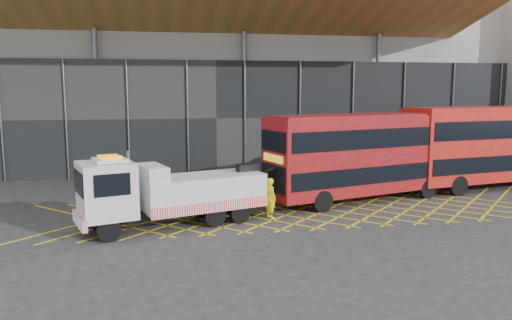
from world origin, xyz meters
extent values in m
plane|color=#28292B|center=(0.00, 0.00, 0.00)|extent=(120.00, 120.00, 0.00)
cube|color=gold|center=(-4.80, 0.00, 0.01)|extent=(7.16, 7.16, 0.01)
cube|color=gold|center=(-4.80, 0.00, 0.01)|extent=(7.16, 7.16, 0.01)
cube|color=gold|center=(-3.20, 0.00, 0.01)|extent=(7.16, 7.16, 0.01)
cube|color=gold|center=(-3.20, 0.00, 0.01)|extent=(7.16, 7.16, 0.01)
cube|color=gold|center=(-1.60, 0.00, 0.01)|extent=(7.16, 7.16, 0.01)
cube|color=gold|center=(-1.60, 0.00, 0.01)|extent=(7.16, 7.16, 0.01)
cube|color=gold|center=(0.00, 0.00, 0.01)|extent=(7.16, 7.16, 0.01)
cube|color=gold|center=(0.00, 0.00, 0.01)|extent=(7.16, 7.16, 0.01)
cube|color=gold|center=(1.60, 0.00, 0.01)|extent=(7.16, 7.16, 0.01)
cube|color=gold|center=(1.60, 0.00, 0.01)|extent=(7.16, 7.16, 0.01)
cube|color=gold|center=(3.20, 0.00, 0.01)|extent=(7.16, 7.16, 0.01)
cube|color=gold|center=(3.20, 0.00, 0.01)|extent=(7.16, 7.16, 0.01)
cube|color=gold|center=(4.80, 0.00, 0.01)|extent=(7.16, 7.16, 0.01)
cube|color=gold|center=(4.80, 0.00, 0.01)|extent=(7.16, 7.16, 0.01)
cube|color=gold|center=(6.40, 0.00, 0.01)|extent=(7.16, 7.16, 0.01)
cube|color=gold|center=(6.40, 0.00, 0.01)|extent=(7.16, 7.16, 0.01)
cube|color=gold|center=(8.00, 0.00, 0.01)|extent=(7.16, 7.16, 0.01)
cube|color=gold|center=(8.00, 0.00, 0.01)|extent=(7.16, 7.16, 0.01)
cube|color=gold|center=(9.60, 0.00, 0.01)|extent=(7.16, 7.16, 0.01)
cube|color=gold|center=(9.60, 0.00, 0.01)|extent=(7.16, 7.16, 0.01)
cube|color=gold|center=(11.20, 0.00, 0.01)|extent=(7.16, 7.16, 0.01)
cube|color=gold|center=(11.20, 0.00, 0.01)|extent=(7.16, 7.16, 0.01)
cube|color=gold|center=(12.80, 0.00, 0.01)|extent=(7.16, 7.16, 0.01)
cube|color=gold|center=(12.80, 0.00, 0.01)|extent=(7.16, 7.16, 0.01)
cube|color=gold|center=(14.40, 0.00, 0.01)|extent=(7.16, 7.16, 0.01)
cube|color=gold|center=(14.40, 0.00, 0.01)|extent=(7.16, 7.16, 0.01)
cube|color=gold|center=(16.00, 0.00, 0.01)|extent=(7.16, 7.16, 0.01)
cube|color=gold|center=(16.00, 0.00, 0.01)|extent=(7.16, 7.16, 0.01)
cube|color=gray|center=(2.00, 19.00, 9.00)|extent=(55.00, 14.00, 18.00)
cube|color=black|center=(2.00, 11.70, 4.00)|extent=(55.00, 0.80, 8.00)
cylinder|color=#595B60|center=(-6.00, 11.50, 5.00)|extent=(0.36, 0.36, 10.00)
cylinder|color=#595B60|center=(4.00, 11.50, 5.00)|extent=(0.36, 0.36, 10.00)
cylinder|color=#595B60|center=(14.00, 11.50, 5.00)|extent=(0.36, 0.36, 10.00)
cube|color=black|center=(-1.16, -1.65, 0.62)|extent=(8.29, 3.46, 0.31)
cube|color=silver|center=(-4.03, -2.59, 1.91)|extent=(2.71, 2.77, 2.31)
cube|color=black|center=(-5.05, -2.92, 2.31)|extent=(0.65, 1.87, 0.98)
cube|color=red|center=(-5.08, -2.93, 0.75)|extent=(0.93, 2.26, 0.49)
cube|color=orange|center=(-3.86, -2.53, 3.26)|extent=(1.09, 1.26, 0.11)
cube|color=silver|center=(0.02, -1.27, 1.46)|extent=(5.92, 3.81, 1.42)
cube|color=red|center=(0.37, -2.35, 0.93)|extent=(5.25, 1.76, 0.49)
cube|color=silver|center=(-2.17, -1.98, 2.48)|extent=(1.50, 2.30, 0.62)
cube|color=black|center=(2.22, -0.55, 2.31)|extent=(1.15, 0.75, 0.44)
cube|color=black|center=(3.06, -0.28, 1.86)|extent=(1.94, 0.90, 0.96)
cylinder|color=black|center=(-3.91, -3.53, 0.49)|extent=(1.02, 0.60, 0.98)
cylinder|color=black|center=(-4.48, -1.76, 0.49)|extent=(1.02, 0.60, 0.98)
cylinder|color=black|center=(1.66, -1.71, 0.49)|extent=(1.02, 0.60, 0.98)
cylinder|color=black|center=(1.08, 0.06, 0.49)|extent=(1.02, 0.60, 0.98)
cylinder|color=#595B60|center=(-3.20, -1.39, 2.40)|extent=(0.12, 0.12, 1.95)
cube|color=maroon|center=(9.14, 1.71, 2.58)|extent=(11.82, 5.83, 4.07)
cube|color=black|center=(9.14, 1.71, 1.63)|extent=(11.40, 5.76, 0.89)
cube|color=black|center=(9.14, 1.71, 3.51)|extent=(11.40, 5.76, 1.00)
cube|color=black|center=(3.59, 0.07, 1.68)|extent=(0.72, 2.27, 1.36)
cube|color=black|center=(3.59, 0.07, 3.51)|extent=(0.72, 2.27, 1.00)
cube|color=yellow|center=(3.58, 0.07, 2.67)|extent=(0.59, 1.81, 0.37)
cube|color=maroon|center=(9.14, 1.71, 4.65)|extent=(11.54, 5.56, 0.13)
cylinder|color=black|center=(5.96, -0.47, 0.55)|extent=(1.14, 0.61, 1.09)
cylinder|color=black|center=(5.29, 1.81, 0.55)|extent=(1.14, 0.61, 1.09)
cylinder|color=black|center=(12.70, 1.52, 0.55)|extent=(1.14, 0.61, 1.09)
cylinder|color=black|center=(12.03, 3.80, 0.55)|extent=(1.14, 0.61, 1.09)
cube|color=#AD140F|center=(18.34, 3.68, 2.72)|extent=(12.48, 4.89, 4.29)
cube|color=black|center=(18.34, 3.68, 1.72)|extent=(12.01, 4.87, 0.94)
cube|color=black|center=(18.34, 3.68, 3.71)|extent=(12.01, 4.87, 1.05)
cube|color=black|center=(12.33, 2.62, 1.77)|extent=(0.49, 2.46, 1.44)
cube|color=black|center=(12.33, 2.62, 3.71)|extent=(0.49, 2.46, 1.05)
cube|color=yellow|center=(12.32, 2.62, 2.82)|extent=(0.40, 1.96, 0.39)
cube|color=#AD140F|center=(18.34, 3.68, 4.90)|extent=(12.20, 4.63, 0.13)
cylinder|color=black|center=(14.75, 1.77, 0.58)|extent=(1.19, 0.53, 1.15)
cylinder|color=black|center=(14.31, 4.25, 0.58)|extent=(1.19, 0.53, 1.15)
imported|color=yellow|center=(3.22, -1.11, 0.95)|extent=(0.66, 0.81, 1.91)
camera|label=1|loc=(-1.63, -23.52, 6.03)|focal=35.00mm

